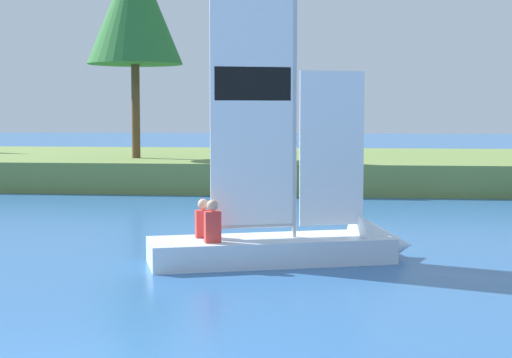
# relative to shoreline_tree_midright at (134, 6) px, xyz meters

# --- Properties ---
(shore_bank) EXTENTS (80.00, 12.49, 1.05)m
(shore_bank) POSITION_rel_shoreline_tree_midright_xyz_m (5.00, 3.06, -6.14)
(shore_bank) COLOR olive
(shore_bank) RESTS_ON ground
(shoreline_tree_midright) EXTENTS (3.53, 3.53, 7.81)m
(shoreline_tree_midright) POSITION_rel_shoreline_tree_midright_xyz_m (0.00, 0.00, 0.00)
(shoreline_tree_midright) COLOR brown
(shoreline_tree_midright) RESTS_ON shore_bank
(sailboat) EXTENTS (5.15, 2.85, 6.61)m
(sailboat) POSITION_rel_shoreline_tree_midright_xyz_m (7.18, -14.50, -6.21)
(sailboat) COLOR silver
(sailboat) RESTS_ON ground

